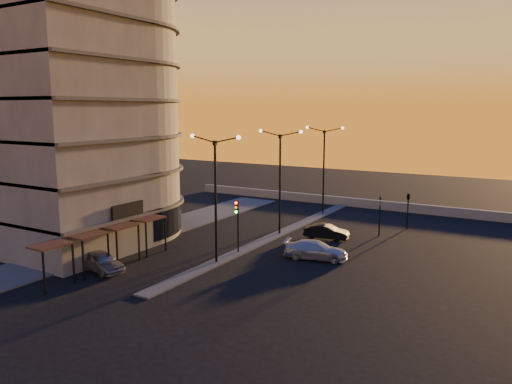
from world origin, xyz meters
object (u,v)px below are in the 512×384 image
object	(u,v)px
streetlamp_mid	(280,174)
car_sedan	(326,232)
traffic_light_main	(237,218)
car_wagon	(316,250)
car_hatchback	(102,261)

from	to	relation	value
streetlamp_mid	car_sedan	distance (m)	6.59
car_sedan	traffic_light_main	bearing A→B (deg)	142.95
streetlamp_mid	traffic_light_main	bearing A→B (deg)	-90.00
streetlamp_mid	car_sedan	world-z (taller)	streetlamp_mid
car_wagon	streetlamp_mid	bearing A→B (deg)	34.53
streetlamp_mid	traffic_light_main	distance (m)	7.62
car_hatchback	car_sedan	xyz separation A→B (m)	(10.26, 16.25, -0.06)
traffic_light_main	car_wagon	xyz separation A→B (m)	(5.91, 1.88, -2.19)
car_sedan	streetlamp_mid	bearing A→B (deg)	90.82
traffic_light_main	car_wagon	distance (m)	6.57
streetlamp_mid	car_hatchback	world-z (taller)	streetlamp_mid
traffic_light_main	car_sedan	distance (m)	9.20
traffic_light_main	car_wagon	bearing A→B (deg)	17.64
car_hatchback	car_wagon	distance (m)	15.72
car_hatchback	car_wagon	bearing A→B (deg)	-35.85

